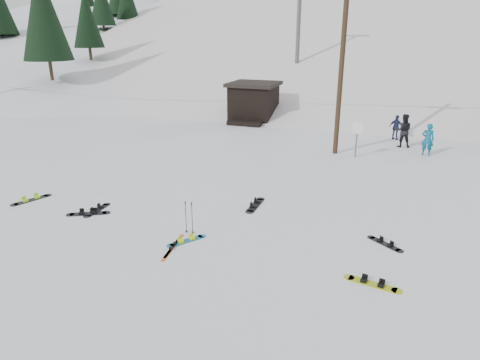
% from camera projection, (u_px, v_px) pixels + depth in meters
% --- Properties ---
extents(ground, '(200.00, 200.00, 0.00)m').
position_uv_depth(ground, '(179.00, 280.00, 11.36)').
color(ground, white).
rests_on(ground, ground).
extents(ski_slope, '(60.00, 85.24, 65.97)m').
position_uv_depth(ski_slope, '(357.00, 159.00, 63.99)').
color(ski_slope, white).
rests_on(ski_slope, ground).
extents(ridge_left, '(47.54, 95.03, 58.38)m').
position_uv_depth(ridge_left, '(125.00, 143.00, 69.29)').
color(ridge_left, white).
rests_on(ridge_left, ground).
extents(treeline_left, '(20.00, 64.00, 10.00)m').
position_uv_depth(treeline_left, '(96.00, 79.00, 57.91)').
color(treeline_left, black).
rests_on(treeline_left, ground).
extents(treeline_crest, '(50.00, 6.00, 10.00)m').
position_uv_depth(treeline_crest, '(378.00, 63.00, 87.44)').
color(treeline_crest, black).
rests_on(treeline_crest, ski_slope).
extents(utility_pole, '(2.00, 0.26, 9.00)m').
position_uv_depth(utility_pole, '(342.00, 64.00, 21.54)').
color(utility_pole, '#3A2819').
rests_on(utility_pole, ground).
extents(trail_sign, '(0.50, 0.09, 1.85)m').
position_uv_depth(trail_sign, '(357.00, 133.00, 21.93)').
color(trail_sign, '#595B60').
rests_on(trail_sign, ground).
extents(lift_hut, '(3.40, 4.10, 2.75)m').
position_uv_depth(lift_hut, '(254.00, 102.00, 31.08)').
color(lift_hut, black).
rests_on(lift_hut, ground).
extents(lift_tower_near, '(2.20, 0.36, 8.00)m').
position_uv_depth(lift_tower_near, '(299.00, 11.00, 36.61)').
color(lift_tower_near, '#595B60').
rests_on(lift_tower_near, ski_slope).
extents(hero_snowboard, '(0.88, 1.18, 0.10)m').
position_uv_depth(hero_snowboard, '(187.00, 241.00, 13.43)').
color(hero_snowboard, '#1871A0').
rests_on(hero_snowboard, ground).
extents(hero_skis, '(0.35, 1.74, 0.09)m').
position_uv_depth(hero_skis, '(173.00, 247.00, 13.04)').
color(hero_skis, '#E24C17').
rests_on(hero_skis, ground).
extents(ski_poles, '(0.31, 0.08, 1.11)m').
position_uv_depth(ski_poles, '(189.00, 217.00, 13.79)').
color(ski_poles, black).
rests_on(ski_poles, ground).
extents(board_scatter_a, '(1.41, 0.89, 0.11)m').
position_uv_depth(board_scatter_a, '(88.00, 213.00, 15.42)').
color(board_scatter_a, black).
rests_on(board_scatter_a, ground).
extents(board_scatter_b, '(0.30, 1.44, 0.10)m').
position_uv_depth(board_scatter_b, '(97.00, 210.00, 15.73)').
color(board_scatter_b, black).
rests_on(board_scatter_b, ground).
extents(board_scatter_c, '(0.74, 1.53, 0.11)m').
position_uv_depth(board_scatter_c, '(31.00, 200.00, 16.67)').
color(board_scatter_c, black).
rests_on(board_scatter_c, ground).
extents(board_scatter_d, '(1.11, 0.88, 0.09)m').
position_uv_depth(board_scatter_d, '(385.00, 244.00, 13.24)').
color(board_scatter_d, black).
rests_on(board_scatter_d, ground).
extents(board_scatter_e, '(1.50, 0.50, 0.11)m').
position_uv_depth(board_scatter_e, '(372.00, 284.00, 11.14)').
color(board_scatter_e, '#B7C616').
rests_on(board_scatter_e, ground).
extents(board_scatter_f, '(0.31, 1.65, 0.12)m').
position_uv_depth(board_scatter_f, '(255.00, 205.00, 16.16)').
color(board_scatter_f, black).
rests_on(board_scatter_f, ground).
extents(skier_teal, '(0.63, 0.43, 1.71)m').
position_uv_depth(skier_teal, '(428.00, 139.00, 22.43)').
color(skier_teal, '#0C5978').
rests_on(skier_teal, ground).
extents(skier_dark, '(0.99, 0.82, 1.88)m').
position_uv_depth(skier_dark, '(403.00, 131.00, 24.02)').
color(skier_dark, black).
rests_on(skier_dark, ground).
extents(skier_navy, '(0.95, 0.65, 1.50)m').
position_uv_depth(skier_navy, '(396.00, 128.00, 25.66)').
color(skier_navy, '#1C2746').
rests_on(skier_navy, ground).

